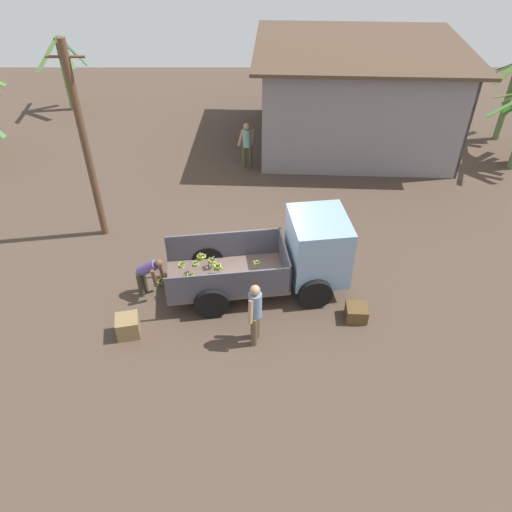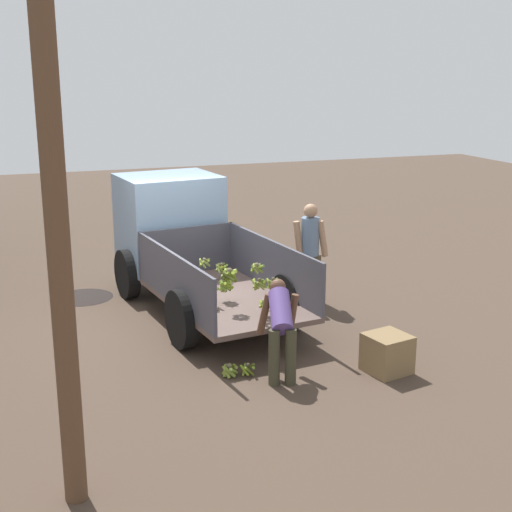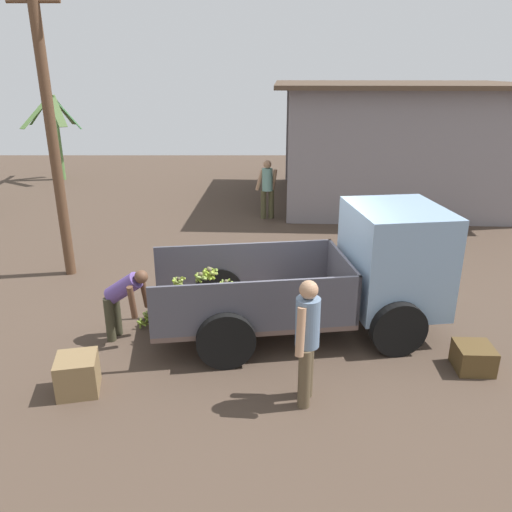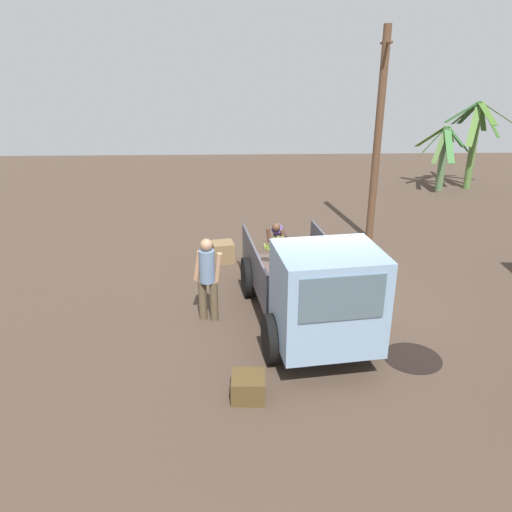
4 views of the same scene
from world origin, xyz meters
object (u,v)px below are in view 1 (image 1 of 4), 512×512
wooden_crate_0 (128,326)px  person_bystander_near_shed (247,143)px  person_foreground_visitor (255,311)px  cargo_truck (298,253)px  utility_pole (86,146)px  person_worker_loading (148,273)px  wooden_crate_1 (356,312)px  banana_bunch_on_ground_0 (135,331)px  banana_bunch_on_ground_1 (160,282)px  banana_bunch_on_ground_2 (164,276)px

wooden_crate_0 → person_bystander_near_shed: bearing=72.2°
person_foreground_visitor → person_bystander_near_shed: size_ratio=1.02×
cargo_truck → person_foreground_visitor: (-1.12, -2.01, -0.12)m
person_bystander_near_shed → person_foreground_visitor: bearing=172.7°
cargo_truck → utility_pole: size_ratio=0.84×
person_worker_loading → wooden_crate_1: person_worker_loading is taller
banana_bunch_on_ground_0 → banana_bunch_on_ground_1: banana_bunch_on_ground_0 is taller
cargo_truck → person_foreground_visitor: 2.30m
banana_bunch_on_ground_0 → banana_bunch_on_ground_1: (0.35, 1.80, -0.00)m
person_bystander_near_shed → banana_bunch_on_ground_2: bearing=151.9°
person_worker_loading → wooden_crate_0: person_worker_loading is taller
banana_bunch_on_ground_1 → banana_bunch_on_ground_2: 0.25m
person_bystander_near_shed → wooden_crate_1: bearing=-169.7°
utility_pole → banana_bunch_on_ground_2: 4.15m
cargo_truck → person_foreground_visitor: size_ratio=2.78×
banana_bunch_on_ground_2 → wooden_crate_0: (-0.55, -2.04, 0.16)m
cargo_truck → banana_bunch_on_ground_2: (-3.63, 0.24, -0.98)m
cargo_truck → banana_bunch_on_ground_1: 3.81m
person_foreground_visitor → wooden_crate_1: bearing=-149.1°
banana_bunch_on_ground_2 → wooden_crate_0: bearing=-105.0°
person_foreground_visitor → person_worker_loading: 3.20m
person_worker_loading → banana_bunch_on_ground_0: bearing=-81.8°
banana_bunch_on_ground_2 → cargo_truck: bearing=-3.8°
banana_bunch_on_ground_1 → banana_bunch_on_ground_2: size_ratio=0.94×
cargo_truck → banana_bunch_on_ground_1: (-3.68, -0.00, -0.98)m
banana_bunch_on_ground_0 → wooden_crate_1: size_ratio=0.47×
utility_pole → person_worker_loading: utility_pole is taller
banana_bunch_on_ground_0 → banana_bunch_on_ground_2: bearing=78.9°
banana_bunch_on_ground_1 → wooden_crate_0: size_ratio=0.41×
cargo_truck → banana_bunch_on_ground_2: 3.77m
banana_bunch_on_ground_1 → wooden_crate_0: (-0.50, -1.79, 0.16)m
banana_bunch_on_ground_0 → wooden_crate_1: (5.44, 0.54, 0.09)m
person_worker_loading → utility_pole: bearing=138.8°
cargo_truck → utility_pole: (-5.76, 2.43, 1.83)m
person_foreground_visitor → banana_bunch_on_ground_0: 3.04m
cargo_truck → banana_bunch_on_ground_2: cargo_truck is taller
cargo_truck → banana_bunch_on_ground_0: (-4.03, -1.81, -0.98)m
person_foreground_visitor → cargo_truck: bearing=-104.6°
banana_bunch_on_ground_2 → person_foreground_visitor: bearing=-41.8°
wooden_crate_1 → wooden_crate_0: bearing=-174.5°
person_worker_loading → banana_bunch_on_ground_1: size_ratio=5.71×
cargo_truck → wooden_crate_1: (1.41, -1.26, -0.89)m
banana_bunch_on_ground_2 → banana_bunch_on_ground_0: bearing=-101.1°
banana_bunch_on_ground_1 → person_bystander_near_shed: bearing=71.5°
cargo_truck → person_worker_loading: size_ratio=3.87×
cargo_truck → wooden_crate_1: 2.09m
wooden_crate_1 → banana_bunch_on_ground_2: bearing=163.4°
utility_pole → wooden_crate_1: size_ratio=11.02×
person_foreground_visitor → banana_bunch_on_ground_2: (-2.51, 2.24, -0.86)m
person_worker_loading → banana_bunch_on_ground_2: person_worker_loading is taller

